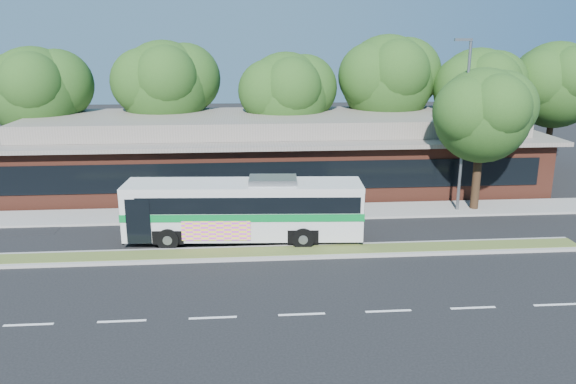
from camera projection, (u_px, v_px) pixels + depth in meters
name	position (u px, v px, depth m)	size (l,w,h in m)	color
ground	(290.00, 259.00, 23.86)	(120.00, 120.00, 0.00)	black
median_strip	(288.00, 252.00, 24.42)	(26.00, 1.10, 0.15)	#4D5B26
sidewalk	(280.00, 213.00, 30.00)	(44.00, 2.60, 0.12)	gray
plaza_building	(273.00, 151.00, 35.79)	(33.20, 11.20, 4.45)	#5C291C
lamp_post	(464.00, 121.00, 29.07)	(0.93, 0.18, 9.07)	slate
tree_bg_a	(42.00, 90.00, 35.74)	(6.47, 5.80, 8.63)	black
tree_bg_b	(171.00, 84.00, 37.25)	(6.69, 6.00, 9.00)	black
tree_bg_c	(292.00, 93.00, 37.04)	(6.24, 5.60, 8.26)	black
tree_bg_d	(393.00, 78.00, 38.34)	(6.91, 6.20, 9.37)	black
tree_bg_e	(483.00, 89.00, 38.01)	(6.47, 5.80, 8.50)	black
tree_bg_f	(560.00, 83.00, 39.35)	(6.69, 6.00, 8.92)	black
transit_bus	(245.00, 206.00, 25.58)	(10.89, 3.03, 3.02)	beige
sidewalk_tree	(488.00, 113.00, 29.38)	(5.52, 4.95, 7.65)	black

